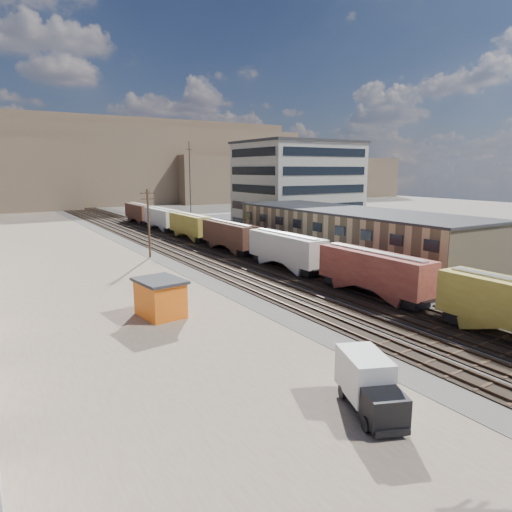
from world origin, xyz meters
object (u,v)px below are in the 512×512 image
box_truck (369,384)px  parked_car_blue (272,228)px  utility_pole_north (149,222)px  freight_train (255,241)px  maintenance_shed (160,297)px

box_truck → parked_car_blue: (36.12, 63.53, -0.81)m
utility_pole_north → box_truck: size_ratio=1.73×
utility_pole_north → parked_car_blue: utility_pole_north is taller
freight_train → parked_car_blue: 31.67m
parked_car_blue → utility_pole_north: bearing=168.0°
box_truck → utility_pole_north: bearing=84.9°
utility_pole_north → maintenance_shed: size_ratio=2.01×
freight_train → box_truck: (-16.63, -38.66, -1.31)m
box_truck → parked_car_blue: bearing=60.4°
parked_car_blue → box_truck: bearing=-157.4°
box_truck → parked_car_blue: size_ratio=1.20×
maintenance_shed → parked_car_blue: (39.99, 42.31, -1.05)m
utility_pole_north → parked_car_blue: bearing=25.8°
box_truck → freight_train: bearing=66.7°
utility_pole_north → box_truck: utility_pole_north is taller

